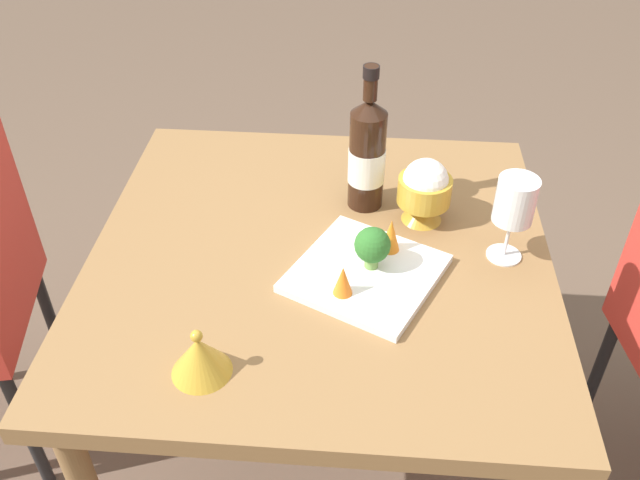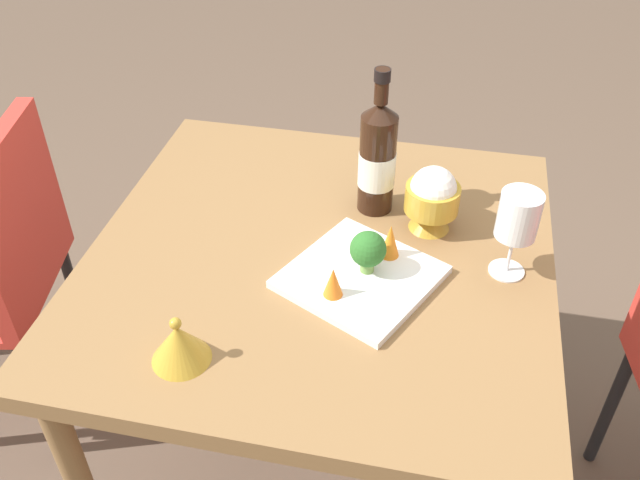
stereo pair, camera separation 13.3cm
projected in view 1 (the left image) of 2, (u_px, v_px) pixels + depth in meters
ground_plane at (320, 461)px, 1.81m from camera, size 8.00×8.00×0.00m
dining_table at (320, 282)px, 1.40m from camera, size 0.90×0.90×0.72m
wine_bottle at (367, 154)px, 1.40m from camera, size 0.08×0.08×0.32m
wine_glass at (515, 202)px, 1.26m from camera, size 0.08×0.08×0.18m
rice_bowl at (424, 190)px, 1.39m from camera, size 0.11×0.11×0.14m
rice_bowl_lid at (200, 356)px, 1.09m from camera, size 0.10×0.10×0.09m
serving_plate at (365, 273)px, 1.29m from camera, size 0.33×0.33×0.02m
broccoli_floret at (372, 246)px, 1.26m from camera, size 0.07×0.07×0.09m
carrot_garnish_left at (343, 280)px, 1.22m from camera, size 0.04×0.04×0.06m
carrot_garnish_right at (391, 235)px, 1.31m from camera, size 0.04×0.04×0.07m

